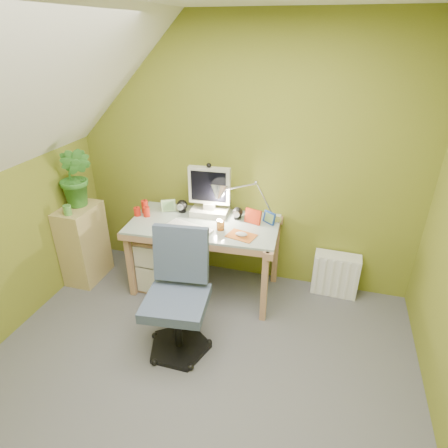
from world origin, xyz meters
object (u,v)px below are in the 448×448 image
(side_ledge, at_px, (84,243))
(desk_lamp, at_px, (259,192))
(desk, at_px, (205,256))
(radiator, at_px, (336,274))
(monitor, at_px, (210,188))
(task_chair, at_px, (176,301))
(potted_plant, at_px, (76,177))

(side_ledge, bearing_deg, desk_lamp, 11.50)
(desk, height_order, radiator, desk)
(monitor, bearing_deg, task_chair, -90.82)
(side_ledge, xyz_separation_m, task_chair, (1.25, -0.65, 0.08))
(desk, distance_m, task_chair, 0.82)
(side_ledge, relative_size, radiator, 1.88)
(potted_plant, bearing_deg, side_ledge, -108.94)
(desk_lamp, relative_size, task_chair, 0.60)
(desk_lamp, bearing_deg, task_chair, -99.80)
(desk_lamp, distance_m, potted_plant, 1.65)
(monitor, relative_size, desk_lamp, 0.94)
(monitor, xyz_separation_m, side_ledge, (-1.19, -0.33, -0.59))
(desk, height_order, monitor, monitor)
(potted_plant, height_order, radiator, potted_plant)
(radiator, bearing_deg, desk_lamp, -171.59)
(monitor, relative_size, potted_plant, 0.92)
(potted_plant, xyz_separation_m, task_chair, (1.23, -0.70, -0.59))
(desk, height_order, task_chair, task_chair)
(desk, distance_m, radiator, 1.24)
(desk, relative_size, desk_lamp, 2.38)
(desk, bearing_deg, potted_plant, -178.38)
(task_chair, bearing_deg, desk, 86.88)
(side_ledge, distance_m, radiator, 2.44)
(desk, relative_size, potted_plant, 2.32)
(monitor, bearing_deg, potted_plant, -170.39)
(desk, distance_m, side_ledge, 1.21)
(potted_plant, bearing_deg, monitor, 13.59)
(desk_lamp, distance_m, radiator, 1.09)
(monitor, bearing_deg, side_ledge, -168.33)
(desk, bearing_deg, radiator, 9.22)
(side_ledge, bearing_deg, monitor, 15.65)
(desk, height_order, potted_plant, potted_plant)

